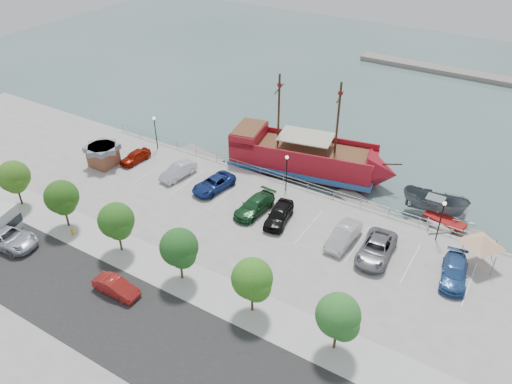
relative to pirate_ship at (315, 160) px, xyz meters
The scene contains 34 objects.
ground 12.59m from the pirate_ship, 92.37° to the right, with size 160.00×160.00×0.00m, color #47625F.
land_slab 33.46m from the pirate_ship, 90.88° to the right, with size 100.00×58.00×1.20m, color gray.
street 28.44m from the pirate_ship, 91.04° to the right, with size 100.00×8.00×0.04m, color black.
sidewalk 22.45m from the pirate_ship, 91.31° to the right, with size 100.00×4.00×0.05m, color #BDBDBC.
seawall_railing 4.67m from the pirate_ship, 96.35° to the right, with size 50.00×0.06×1.00m.
far_shore 43.66m from the pirate_ship, 77.44° to the left, with size 40.00×3.00×0.80m, color gray.
pirate_ship is the anchor object (origin of this frame).
patrol_boat 13.99m from the pirate_ship, ahead, with size 2.49×6.62×2.56m, color #545E63.
speedboat 15.72m from the pirate_ship, ahead, with size 4.60×6.44×1.33m, color white.
dock_west 14.28m from the pirate_ship, 166.87° to the right, with size 6.29×1.80×0.36m, color gray.
dock_mid 8.34m from the pirate_ship, 23.27° to the right, with size 7.30×2.08×0.42m, color gray.
dock_east 16.30m from the pirate_ship, 11.46° to the right, with size 7.26×2.08×0.42m, color gray.
shed 24.41m from the pirate_ship, 150.16° to the right, with size 3.09×3.09×2.51m.
canopy_tent 20.80m from the pirate_ship, 20.80° to the right, with size 4.52×4.52×3.35m.
street_van 32.65m from the pirate_ship, 123.39° to the right, with size 2.75×5.95×1.65m, color #A3AAB4.
street_sedan 27.06m from the pirate_ship, 100.59° to the right, with size 1.44×4.13×1.36m, color #A71F1C.
fire_hydrant 27.12m from the pirate_ship, 121.10° to the right, with size 0.26×0.26×0.75m.
lamp_post_left 19.53m from the pirate_ship, 162.28° to the right, with size 0.36×0.36×4.28m.
lamp_post_mid 6.23m from the pirate_ship, 94.97° to the right, with size 0.36×0.36×4.28m.
lamp_post_right 16.69m from the pirate_ship, 20.91° to the right, with size 0.36×0.36×4.28m.
tree_a 31.80m from the pirate_ship, 134.84° to the right, with size 3.30×3.20×5.00m.
tree_b 27.33m from the pirate_ship, 124.35° to the right, with size 3.30×3.20×5.00m.
tree_c 24.10m from the pirate_ship, 110.41° to the right, with size 3.30×3.20×5.00m.
tree_d 22.64m from the pirate_ship, 93.48° to the right, with size 3.30×3.20×5.00m.
tree_e 23.29m from the pirate_ship, 75.94° to the right, with size 3.30×3.20×5.00m.
tree_f 25.89m from the pirate_ship, 60.68° to the right, with size 3.30×3.20×5.00m.
parked_car_a 20.98m from the pirate_ship, 152.49° to the right, with size 1.61×4.00×1.36m, color maroon.
parked_car_b 15.56m from the pirate_ship, 141.26° to the right, with size 1.59×4.56×1.50m, color silver.
parked_car_c 12.18m from the pirate_ship, 126.48° to the right, with size 2.38×5.17×1.44m, color navy.
parked_car_d 11.11m from the pirate_ship, 96.83° to the right, with size 2.15×5.28×1.53m, color #194722.
parked_car_e 11.22m from the pirate_ship, 82.13° to the right, with size 1.96×4.86×1.66m, color black.
parked_car_f 13.64m from the pirate_ship, 52.88° to the right, with size 1.73×4.96×1.63m, color silver.
parked_car_g 15.98m from the pirate_ship, 44.18° to the right, with size 2.69×5.82×1.62m, color slate.
parked_car_h 20.98m from the pirate_ship, 30.25° to the right, with size 2.08×5.12×1.49m, color #2C5492.
Camera 1 is at (20.69, -33.42, 29.50)m, focal length 35.00 mm.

